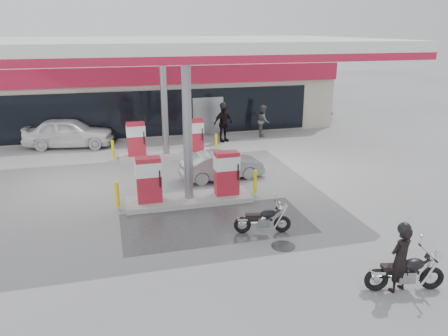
% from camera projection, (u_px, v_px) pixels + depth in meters
% --- Properties ---
extents(ground, '(90.00, 90.00, 0.00)m').
position_uv_depth(ground, '(201.00, 225.00, 13.93)').
color(ground, gray).
rests_on(ground, ground).
extents(wet_patch, '(6.00, 3.00, 0.00)m').
position_uv_depth(wet_patch, '(216.00, 223.00, 14.05)').
color(wet_patch, '#4C4C4F').
rests_on(wet_patch, ground).
extents(drain_cover, '(0.70, 0.70, 0.01)m').
position_uv_depth(drain_cover, '(283.00, 246.00, 12.58)').
color(drain_cover, '#38383A').
rests_on(drain_cover, ground).
extents(store_building, '(22.00, 8.22, 4.00)m').
position_uv_depth(store_building, '(148.00, 93.00, 27.96)').
color(store_building, '#B2AB95').
rests_on(store_building, ground).
extents(canopy, '(16.00, 10.02, 5.51)m').
position_uv_depth(canopy, '(172.00, 48.00, 16.91)').
color(canopy, silver).
rests_on(canopy, ground).
extents(pump_island_near, '(5.14, 1.30, 1.78)m').
position_uv_depth(pump_island_near, '(189.00, 184.00, 15.55)').
color(pump_island_near, '#9E9E99').
rests_on(pump_island_near, ground).
extents(pump_island_far, '(5.14, 1.30, 1.78)m').
position_uv_depth(pump_island_far, '(166.00, 143.00, 21.06)').
color(pump_island_far, '#9E9E99').
rests_on(pump_island_far, ground).
extents(main_motorcycle, '(1.93, 0.83, 1.00)m').
position_uv_depth(main_motorcycle, '(406.00, 273.00, 10.37)').
color(main_motorcycle, black).
rests_on(main_motorcycle, ground).
extents(biker_main, '(0.69, 0.55, 1.67)m').
position_uv_depth(biker_main, '(400.00, 259.00, 10.23)').
color(biker_main, black).
rests_on(biker_main, ground).
extents(parked_motorcycle, '(1.75, 0.75, 0.91)m').
position_uv_depth(parked_motorcycle, '(263.00, 220.00, 13.31)').
color(parked_motorcycle, black).
rests_on(parked_motorcycle, ground).
extents(sedan_white, '(4.78, 2.59, 1.54)m').
position_uv_depth(sedan_white, '(69.00, 132.00, 22.84)').
color(sedan_white, white).
rests_on(sedan_white, ground).
extents(attendant, '(0.92, 1.05, 1.80)m').
position_uv_depth(attendant, '(263.00, 121.00, 25.06)').
color(attendant, '#4E4F53').
rests_on(attendant, ground).
extents(hatchback_silver, '(3.60, 1.62, 1.15)m').
position_uv_depth(hatchback_silver, '(221.00, 165.00, 18.05)').
color(hatchback_silver, gray).
rests_on(hatchback_silver, ground).
extents(parked_car_left, '(5.03, 3.34, 1.35)m').
position_uv_depth(parked_car_left, '(73.00, 131.00, 23.64)').
color(parked_car_left, black).
rests_on(parked_car_left, ground).
extents(parked_car_right, '(4.93, 3.64, 1.25)m').
position_uv_depth(parked_car_right, '(304.00, 112.00, 29.03)').
color(parked_car_right, black).
rests_on(parked_car_right, ground).
extents(biker_walking, '(1.29, 0.91, 2.04)m').
position_uv_depth(biker_walking, '(223.00, 123.00, 23.84)').
color(biker_walking, black).
rests_on(biker_walking, ground).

